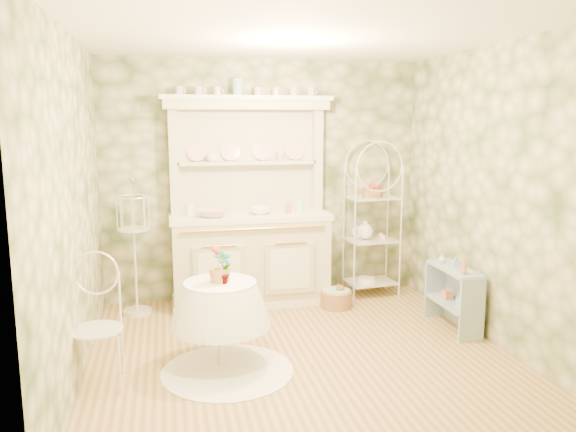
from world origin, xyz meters
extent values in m
plane|color=tan|center=(0.00, 0.00, 0.00)|extent=(3.60, 3.60, 0.00)
plane|color=white|center=(0.00, 0.00, 2.70)|extent=(3.60, 3.60, 0.00)
plane|color=beige|center=(-1.80, 0.00, 1.35)|extent=(3.60, 3.60, 0.00)
plane|color=beige|center=(1.80, 0.00, 1.35)|extent=(3.60, 3.60, 0.00)
plane|color=beige|center=(0.00, 1.80, 1.35)|extent=(3.60, 3.60, 0.00)
plane|color=beige|center=(0.00, -1.80, 1.35)|extent=(3.60, 3.60, 0.00)
cube|color=beige|center=(-0.20, 1.52, 1.15)|extent=(1.87, 0.61, 2.29)
cube|color=white|center=(1.22, 1.52, 0.84)|extent=(0.56, 0.42, 1.69)
cube|color=#90A7B7|center=(1.61, 0.31, 0.29)|extent=(0.32, 0.70, 0.58)
cylinder|color=white|center=(-0.69, -0.04, 0.33)|extent=(0.70, 0.70, 0.66)
cube|color=white|center=(-1.65, -0.21, 0.47)|extent=(0.49, 0.49, 0.95)
cube|color=white|center=(-1.44, 1.42, 0.73)|extent=(0.36, 0.36, 1.45)
cylinder|color=#996D41|center=(0.68, 1.16, 0.13)|extent=(0.50, 0.50, 0.25)
cylinder|color=white|center=(-0.66, -0.19, 0.00)|extent=(1.39, 1.39, 0.01)
imported|color=white|center=(-0.62, 1.43, 1.02)|extent=(0.40, 0.40, 0.08)
imported|color=white|center=(-0.10, 1.50, 1.02)|extent=(0.30, 0.30, 0.08)
imported|color=white|center=(-0.60, 1.67, 1.61)|extent=(0.14, 0.14, 0.09)
imported|color=white|center=(0.17, 1.67, 1.61)|extent=(0.11, 0.11, 0.10)
imported|color=#3F7238|center=(-0.67, -0.08, 0.85)|extent=(0.17, 0.14, 0.27)
imported|color=#C77249|center=(1.58, 0.08, 0.68)|extent=(0.08, 0.08, 0.16)
imported|color=#80B6D7|center=(1.62, 0.31, 0.65)|extent=(0.06, 0.06, 0.11)
imported|color=silver|center=(1.58, 0.51, 0.65)|extent=(0.09, 0.09, 0.09)
camera|label=1|loc=(-1.10, -4.49, 2.02)|focal=35.00mm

